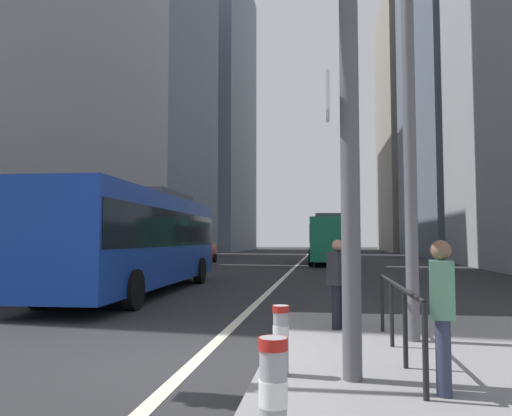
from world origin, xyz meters
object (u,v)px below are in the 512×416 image
(car_oncoming_mid, at_px, (198,249))
(pedestrian_walking, at_px, (338,280))
(city_bus_red_receding, at_px, (328,238))
(traffic_signal_gantry, at_px, (201,48))
(street_lamp_post, at_px, (407,20))
(car_receding_near, at_px, (334,247))
(city_bus_blue_oncoming, at_px, (138,236))
(bollard_left, at_px, (273,403))
(pedestrian_waiting, at_px, (442,309))
(bollard_right, at_px, (281,336))

(car_oncoming_mid, relative_size, pedestrian_walking, 2.91)
(city_bus_red_receding, height_order, car_oncoming_mid, city_bus_red_receding)
(city_bus_red_receding, xyz_separation_m, traffic_signal_gantry, (-1.72, -29.51, 2.24))
(street_lamp_post, xyz_separation_m, pedestrian_walking, (-1.13, 0.88, -4.27))
(car_receding_near, distance_m, pedestrian_walking, 38.53)
(city_bus_blue_oncoming, bearing_deg, street_lamp_post, -44.36)
(bollard_left, bearing_deg, city_bus_blue_oncoming, 115.19)
(car_receding_near, height_order, pedestrian_waiting, car_receding_near)
(traffic_signal_gantry, height_order, bollard_right, traffic_signal_gantry)
(street_lamp_post, height_order, bollard_right, street_lamp_post)
(street_lamp_post, distance_m, bollard_right, 5.51)
(traffic_signal_gantry, bearing_deg, car_receding_near, 86.78)
(city_bus_red_receding, bearing_deg, traffic_signal_gantry, -93.34)
(car_oncoming_mid, xyz_separation_m, car_receding_near, (9.90, 12.99, -0.00))
(pedestrian_waiting, distance_m, pedestrian_walking, 3.68)
(pedestrian_waiting, bearing_deg, traffic_signal_gantry, 172.01)
(city_bus_red_receding, height_order, street_lamp_post, street_lamp_post)
(car_oncoming_mid, distance_m, pedestrian_waiting, 30.84)
(city_bus_blue_oncoming, relative_size, bollard_right, 14.26)
(pedestrian_waiting, bearing_deg, city_bus_red_receding, 91.84)
(city_bus_blue_oncoming, relative_size, car_oncoming_mid, 2.50)
(traffic_signal_gantry, relative_size, pedestrian_waiting, 3.81)
(bollard_right, height_order, pedestrian_waiting, pedestrian_waiting)
(street_lamp_post, relative_size, pedestrian_waiting, 5.08)
(city_bus_red_receding, xyz_separation_m, pedestrian_waiting, (0.96, -29.88, -0.82))
(city_bus_red_receding, distance_m, car_receding_near, 12.24)
(city_bus_blue_oncoming, xyz_separation_m, bollard_right, (5.43, -9.35, -1.24))
(car_receding_near, bearing_deg, city_bus_blue_oncoming, -101.93)
(traffic_signal_gantry, height_order, street_lamp_post, street_lamp_post)
(city_bus_blue_oncoming, height_order, pedestrian_waiting, city_bus_blue_oncoming)
(city_bus_red_receding, bearing_deg, bollard_left, -91.04)
(bollard_right, bearing_deg, car_oncoming_mid, 106.57)
(city_bus_red_receding, height_order, pedestrian_waiting, city_bus_red_receding)
(traffic_signal_gantry, bearing_deg, bollard_right, 5.91)
(traffic_signal_gantry, relative_size, street_lamp_post, 0.75)
(bollard_left, relative_size, bollard_right, 1.17)
(car_oncoming_mid, relative_size, bollard_left, 4.88)
(city_bus_red_receding, relative_size, pedestrian_walking, 7.09)
(car_receding_near, bearing_deg, pedestrian_waiting, -89.55)
(street_lamp_post, relative_size, pedestrian_walking, 5.08)
(bollard_left, relative_size, pedestrian_waiting, 0.60)
(car_receding_near, xyz_separation_m, traffic_signal_gantry, (-2.35, -41.70, 3.09))
(car_oncoming_mid, xyz_separation_m, bollard_left, (8.69, -31.18, -0.32))
(car_receding_near, distance_m, bollard_right, 41.63)
(traffic_signal_gantry, distance_m, bollard_left, 4.36)
(pedestrian_waiting, bearing_deg, street_lamp_post, 86.48)
(bollard_left, xyz_separation_m, pedestrian_walking, (0.58, 5.65, 0.34))
(bollard_left, bearing_deg, street_lamp_post, 70.32)
(city_bus_red_receding, height_order, car_receding_near, city_bus_red_receding)
(street_lamp_post, distance_m, bollard_left, 6.85)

